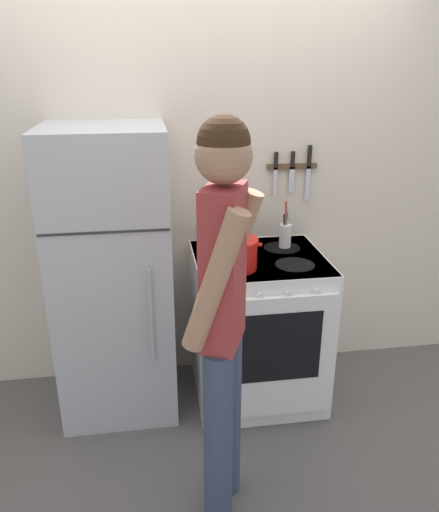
{
  "coord_description": "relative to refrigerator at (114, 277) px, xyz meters",
  "views": [
    {
      "loc": [
        -0.32,
        -2.92,
        1.95
      ],
      "look_at": [
        0.05,
        -0.49,
        0.99
      ],
      "focal_mm": 35.0,
      "sensor_mm": 36.0,
      "label": 1
    }
  ],
  "objects": [
    {
      "name": "wall_back",
      "position": [
        0.53,
        0.33,
        0.45
      ],
      "size": [
        10.0,
        0.06,
        2.55
      ],
      "color": "beige",
      "rests_on": "ground_plane"
    },
    {
      "name": "dutch_oven_pot",
      "position": [
        0.66,
        -0.17,
        0.17
      ],
      "size": [
        0.29,
        0.25,
        0.19
      ],
      "color": "red",
      "rests_on": "stove_range"
    },
    {
      "name": "refrigerator",
      "position": [
        0.0,
        0.0,
        0.0
      ],
      "size": [
        0.64,
        0.63,
        1.65
      ],
      "color": "#B7BABF",
      "rests_on": "ground_plane"
    },
    {
      "name": "tea_kettle",
      "position": [
        0.67,
        0.1,
        0.16
      ],
      "size": [
        0.19,
        0.15,
        0.23
      ],
      "color": "silver",
      "rests_on": "stove_range"
    },
    {
      "name": "stove_range",
      "position": [
        0.83,
        -0.06,
        -0.36
      ],
      "size": [
        0.75,
        0.72,
        0.91
      ],
      "color": "white",
      "rests_on": "ground_plane"
    },
    {
      "name": "wall_knife_strip",
      "position": [
        1.09,
        0.29,
        0.53
      ],
      "size": [
        0.31,
        0.03,
        0.33
      ],
      "color": "brown"
    },
    {
      "name": "utensil_jar",
      "position": [
        1.01,
        0.11,
        0.16
      ],
      "size": [
        0.07,
        0.07,
        0.29
      ],
      "color": "silver",
      "rests_on": "stove_range"
    },
    {
      "name": "ground_plane",
      "position": [
        0.53,
        0.3,
        -0.83
      ],
      "size": [
        14.0,
        14.0,
        0.0
      ],
      "primitive_type": "plane",
      "color": "#5B5654"
    },
    {
      "name": "person",
      "position": [
        0.49,
        -0.86,
        0.19
      ],
      "size": [
        0.38,
        0.43,
        1.78
      ],
      "rotation": [
        0.0,
        0.0,
        1.18
      ],
      "color": "#38425B",
      "rests_on": "ground_plane"
    }
  ]
}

